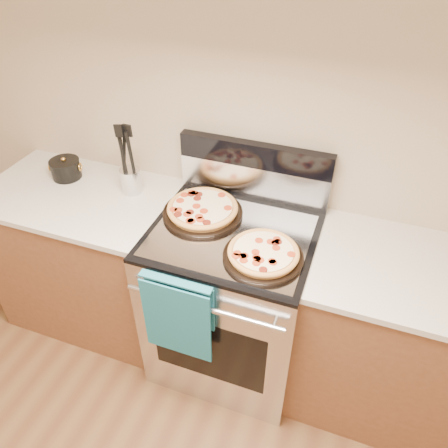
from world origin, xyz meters
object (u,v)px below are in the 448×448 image
(pepperoni_pizza_front, at_px, (263,254))
(utensil_crock, at_px, (131,181))
(pepperoni_pizza_back, at_px, (203,210))
(range_body, at_px, (232,301))
(saucepan, at_px, (66,170))

(pepperoni_pizza_front, xyz_separation_m, utensil_crock, (-0.79, 0.28, 0.03))
(pepperoni_pizza_back, height_order, utensil_crock, utensil_crock)
(range_body, relative_size, pepperoni_pizza_front, 2.65)
(saucepan, bearing_deg, pepperoni_pizza_back, -5.41)
(utensil_crock, bearing_deg, pepperoni_pizza_front, -19.39)
(range_body, height_order, utensil_crock, utensil_crock)
(range_body, distance_m, pepperoni_pizza_back, 0.54)
(pepperoni_pizza_back, bearing_deg, saucepan, 174.59)
(range_body, distance_m, saucepan, 1.15)
(range_body, relative_size, saucepan, 5.79)
(pepperoni_pizza_back, distance_m, utensil_crock, 0.44)
(saucepan, bearing_deg, pepperoni_pizza_front, -13.13)
(pepperoni_pizza_back, relative_size, utensil_crock, 2.88)
(pepperoni_pizza_back, xyz_separation_m, saucepan, (-0.84, 0.08, 0.01))
(saucepan, bearing_deg, utensil_crock, -0.10)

